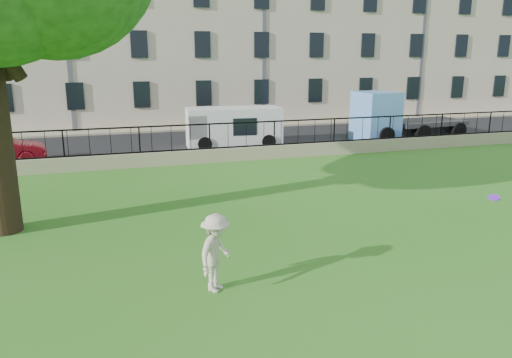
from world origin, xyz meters
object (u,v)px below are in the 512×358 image
object	(u,v)px
man	(216,253)
frisbee	(494,197)
white_van	(234,127)
blue_truck	(408,115)

from	to	relation	value
man	frisbee	distance (m)	6.54
white_van	blue_truck	distance (m)	10.02
frisbee	white_van	size ratio (longest dim) A/B	0.06
man	blue_truck	size ratio (longest dim) A/B	0.26
frisbee	white_van	world-z (taller)	white_van
man	white_van	xyz separation A→B (m)	(4.50, 15.43, 0.19)
frisbee	man	bearing A→B (deg)	177.38
frisbee	white_van	xyz separation A→B (m)	(-2.00, 15.72, -0.48)
frisbee	white_van	bearing A→B (deg)	97.25
blue_truck	man	bearing A→B (deg)	-137.86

